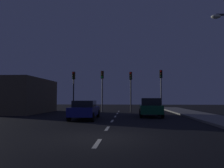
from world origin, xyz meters
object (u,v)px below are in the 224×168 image
object	(u,v)px
traffic_signal_far_left	(74,84)
car_adjacent_lane	(85,110)
traffic_signal_center_right	(131,84)
traffic_signal_far_right	(161,83)
car_stopped_ahead	(151,107)
traffic_signal_center_left	(102,83)

from	to	relation	value
traffic_signal_far_left	car_adjacent_lane	bearing A→B (deg)	-70.57
traffic_signal_far_left	traffic_signal_center_right	bearing A→B (deg)	-0.00
traffic_signal_far_left	traffic_signal_far_right	bearing A→B (deg)	0.00
traffic_signal_far_left	car_stopped_ahead	bearing A→B (deg)	-36.66
car_stopped_ahead	traffic_signal_center_right	bearing A→B (deg)	104.47
car_adjacent_lane	traffic_signal_center_left	bearing A→B (deg)	88.09
traffic_signal_far_left	traffic_signal_far_right	distance (m)	10.20
traffic_signal_center_left	traffic_signal_far_right	xyz separation A→B (m)	(6.79, 0.00, 0.03)
traffic_signal_center_right	traffic_signal_far_right	bearing A→B (deg)	0.01
traffic_signal_center_left	traffic_signal_far_left	bearing A→B (deg)	-180.00
traffic_signal_center_right	car_adjacent_lane	xyz separation A→B (m)	(-3.61, -8.83, -2.54)
traffic_signal_far_right	car_stopped_ahead	bearing A→B (deg)	-106.75
traffic_signal_center_right	car_stopped_ahead	bearing A→B (deg)	-75.53
traffic_signal_far_right	car_adjacent_lane	distance (m)	11.63
traffic_signal_far_left	traffic_signal_center_left	world-z (taller)	traffic_signal_center_left
traffic_signal_center_left	car_adjacent_lane	distance (m)	9.22
traffic_signal_center_left	car_stopped_ahead	distance (m)	8.32
traffic_signal_far_right	traffic_signal_center_right	bearing A→B (deg)	-179.99
car_stopped_ahead	car_adjacent_lane	world-z (taller)	car_stopped_ahead
car_stopped_ahead	car_adjacent_lane	distance (m)	5.84
traffic_signal_center_left	car_adjacent_lane	xyz separation A→B (m)	(-0.29, -8.83, -2.63)
traffic_signal_far_right	traffic_signal_center_left	bearing A→B (deg)	-180.00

